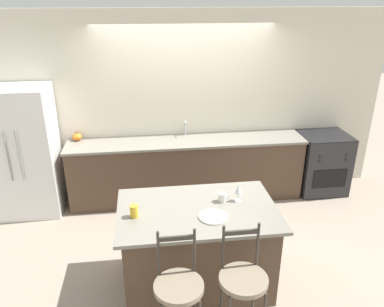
# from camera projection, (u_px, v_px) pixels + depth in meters

# --- Properties ---
(ground_plane) EXTENTS (18.00, 18.00, 0.00)m
(ground_plane) POSITION_uv_depth(u_px,v_px,m) (190.00, 208.00, 5.42)
(ground_plane) COLOR gray
(wall_back) EXTENTS (6.00, 0.07, 2.70)m
(wall_back) POSITION_uv_depth(u_px,v_px,m) (184.00, 106.00, 5.48)
(wall_back) COLOR beige
(wall_back) RESTS_ON ground_plane
(back_counter) EXTENTS (3.41, 0.63, 0.93)m
(back_counter) POSITION_uv_depth(u_px,v_px,m) (187.00, 169.00, 5.56)
(back_counter) COLOR #4C3828
(back_counter) RESTS_ON ground_plane
(sink_faucet) EXTENTS (0.02, 0.13, 0.22)m
(sink_faucet) POSITION_uv_depth(u_px,v_px,m) (185.00, 127.00, 5.49)
(sink_faucet) COLOR #ADAFB5
(sink_faucet) RESTS_ON back_counter
(kitchen_island) EXTENTS (1.58, 1.01, 0.91)m
(kitchen_island) POSITION_uv_depth(u_px,v_px,m) (197.00, 246.00, 3.86)
(kitchen_island) COLOR #4C3828
(kitchen_island) RESTS_ON ground_plane
(refrigerator) EXTENTS (0.88, 0.71, 1.78)m
(refrigerator) POSITION_uv_depth(u_px,v_px,m) (23.00, 152.00, 5.06)
(refrigerator) COLOR white
(refrigerator) RESTS_ON ground_plane
(oven_range) EXTENTS (0.72, 0.65, 0.93)m
(oven_range) POSITION_uv_depth(u_px,v_px,m) (321.00, 163.00, 5.77)
(oven_range) COLOR #28282B
(oven_range) RESTS_ON ground_plane
(bar_stool_near) EXTENTS (0.41, 0.41, 1.14)m
(bar_stool_near) POSITION_uv_depth(u_px,v_px,m) (179.00, 296.00, 3.05)
(bar_stool_near) COLOR #332D28
(bar_stool_near) RESTS_ON ground_plane
(bar_stool_far) EXTENTS (0.41, 0.41, 1.14)m
(bar_stool_far) POSITION_uv_depth(u_px,v_px,m) (242.00, 289.00, 3.13)
(bar_stool_far) COLOR #332D28
(bar_stool_far) RESTS_ON ground_plane
(dinner_plate) EXTENTS (0.28, 0.28, 0.02)m
(dinner_plate) POSITION_uv_depth(u_px,v_px,m) (213.00, 216.00, 3.54)
(dinner_plate) COLOR beige
(dinner_plate) RESTS_ON kitchen_island
(wine_glass) EXTENTS (0.07, 0.07, 0.19)m
(wine_glass) POSITION_uv_depth(u_px,v_px,m) (238.00, 189.00, 3.78)
(wine_glass) COLOR white
(wine_glass) RESTS_ON kitchen_island
(coffee_mug) EXTENTS (0.12, 0.08, 0.10)m
(coffee_mug) POSITION_uv_depth(u_px,v_px,m) (223.00, 197.00, 3.80)
(coffee_mug) COLOR white
(coffee_mug) RESTS_ON kitchen_island
(tumbler_cup) EXTENTS (0.08, 0.08, 0.12)m
(tumbler_cup) POSITION_uv_depth(u_px,v_px,m) (134.00, 211.00, 3.53)
(tumbler_cup) COLOR gold
(tumbler_cup) RESTS_ON kitchen_island
(pumpkin_decoration) EXTENTS (0.13, 0.13, 0.13)m
(pumpkin_decoration) POSITION_uv_depth(u_px,v_px,m) (77.00, 137.00, 5.33)
(pumpkin_decoration) COLOR orange
(pumpkin_decoration) RESTS_ON back_counter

